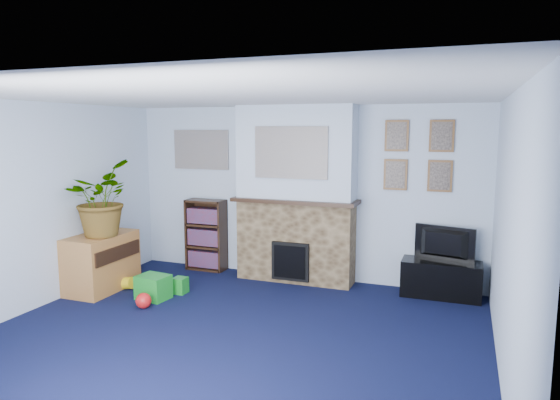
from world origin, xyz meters
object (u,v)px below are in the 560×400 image
at_px(sideboard, 102,263).
at_px(tv_stand, 441,279).
at_px(bookshelf, 206,236).
at_px(television, 443,244).

bearing_deg(sideboard, tv_stand, 16.71).
bearing_deg(bookshelf, television, -0.97).
height_order(television, bookshelf, bookshelf).
height_order(tv_stand, sideboard, sideboard).
distance_m(bookshelf, sideboard, 1.57).
xyz_separation_m(tv_stand, bookshelf, (-3.35, 0.08, 0.28)).
xyz_separation_m(television, sideboard, (-4.17, -1.27, -0.32)).
distance_m(tv_stand, sideboard, 4.35).
bearing_deg(bookshelf, tv_stand, -1.31).
xyz_separation_m(tv_stand, television, (0.00, 0.02, 0.44)).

